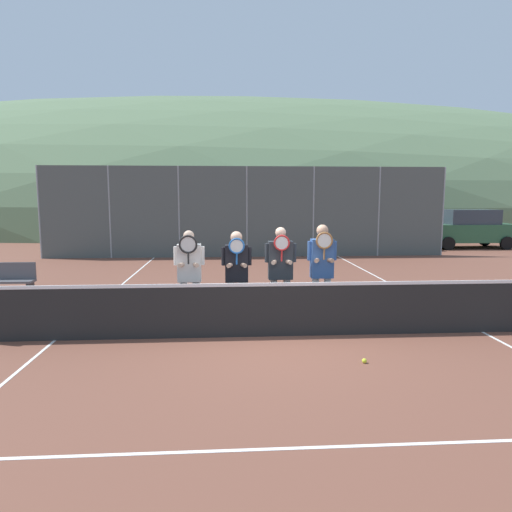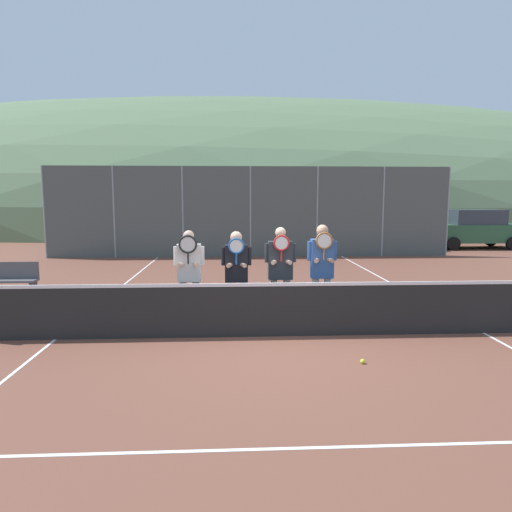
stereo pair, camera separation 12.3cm
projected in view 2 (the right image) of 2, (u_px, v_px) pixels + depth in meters
The scene contains 18 objects.
ground_plane at pixel (275, 336), 7.76m from camera, with size 120.00×120.00×0.00m, color brown.
hill_distant at pixel (238, 215), 61.42m from camera, with size 136.47×75.81×26.54m.
clubhouse_building at pixel (276, 209), 26.73m from camera, with size 12.42×5.50×3.36m.
fence_back at pixel (250, 212), 17.97m from camera, with size 16.01×0.06×3.57m.
tennis_net at pixel (275, 309), 7.70m from camera, with size 9.86×0.09×1.03m.
court_line_left_sideline at pixel (105, 299), 10.55m from camera, with size 0.05×16.00×0.01m, color white.
court_line_right_sideline at pixel (415, 296), 10.92m from camera, with size 0.05×16.00×0.01m, color white.
court_line_service_near at pixel (308, 448), 4.29m from camera, with size 7.32×0.05×0.01m, color white.
player_leftmost at pixel (189, 271), 8.18m from camera, with size 0.55×0.34×1.77m.
player_center_left at pixel (236, 271), 8.20m from camera, with size 0.54×0.34×1.75m.
player_center_right at pixel (280, 269), 8.27m from camera, with size 0.57×0.34×1.82m.
player_rightmost at pixel (322, 267), 8.27m from camera, with size 0.54×0.34×1.86m.
car_far_left at pixel (168, 230), 20.39m from camera, with size 4.39×2.08×1.77m.
car_left_of_center at pixel (271, 230), 20.87m from camera, with size 4.02×1.90×1.69m.
car_center at pixel (374, 229), 20.72m from camera, with size 4.53×2.10×1.87m.
car_right_of_center at pixel (474, 229), 21.21m from camera, with size 4.21×1.93×1.80m.
bench_courtside at pixel (0, 279), 10.63m from camera, with size 1.70×0.36×0.85m.
tennis_ball_on_court at pixel (363, 361), 6.48m from camera, with size 0.07×0.07×0.07m.
Camera 2 is at (-0.70, -7.50, 2.34)m, focal length 32.00 mm.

